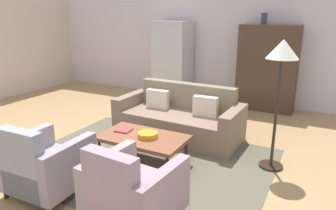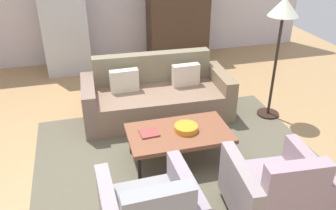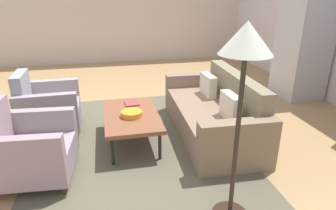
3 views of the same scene
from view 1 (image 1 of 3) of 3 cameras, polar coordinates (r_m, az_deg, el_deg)
ground_plane at (r=4.76m, az=-9.68°, el=-8.80°), size 10.52×10.52×0.00m
wall_back at (r=7.58m, az=7.11°, el=11.77°), size 8.77×0.12×2.80m
area_rug at (r=4.47m, az=-4.24°, el=-10.31°), size 3.40×2.60×0.01m
couch at (r=5.27m, az=2.23°, el=-2.60°), size 2.13×0.97×0.86m
coffee_table at (r=4.27m, az=-4.70°, el=-6.18°), size 1.20×0.70×0.41m
armchair_left at (r=3.86m, az=-21.97°, el=-10.49°), size 0.82×0.82×0.88m
armchair_right at (r=3.13m, az=-6.92°, el=-15.95°), size 0.86×0.86×0.88m
fruit_bowl at (r=4.20m, az=-3.74°, el=-5.52°), size 0.27×0.27×0.07m
book_stack at (r=4.47m, az=-8.20°, el=-4.61°), size 0.22×0.21×0.02m
cabinet at (r=6.91m, az=17.85°, el=6.47°), size 1.20×0.51×1.80m
vase_tall at (r=6.84m, az=17.34°, el=14.98°), size 0.12×0.12×0.23m
refrigerator at (r=7.49m, az=0.94°, el=8.18°), size 0.80×0.73×1.85m
floor_lamp at (r=4.11m, az=20.25°, el=7.51°), size 0.40×0.40×1.72m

